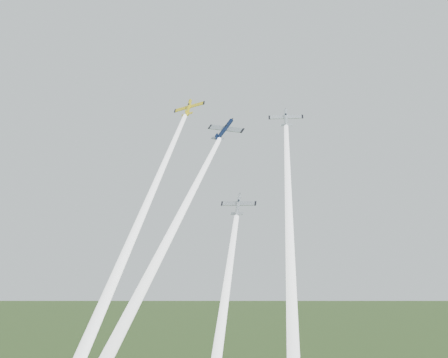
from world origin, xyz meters
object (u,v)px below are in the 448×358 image
Objects in this scene: plane_yellow at (189,108)px; plane_silver_right at (286,118)px; plane_navy at (224,130)px; plane_silver_low at (238,205)px.

plane_silver_right is (23.65, -0.64, -4.74)m from plane_yellow.
plane_yellow is 0.91× the size of plane_navy.
plane_silver_right is 26.01m from plane_silver_low.
plane_silver_low is (17.78, -15.83, -25.03)m from plane_yellow.
plane_navy is 20.70m from plane_silver_low.
plane_yellow is at bearing 128.25° from plane_silver_low.
plane_silver_low is at bearing -46.79° from plane_navy.
plane_navy is 1.13× the size of plane_silver_right.
plane_yellow is 34.54m from plane_silver_low.
plane_silver_low is at bearing -43.65° from plane_yellow.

